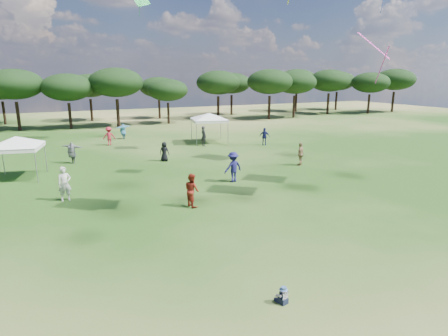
{
  "coord_description": "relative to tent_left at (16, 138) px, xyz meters",
  "views": [
    {
      "loc": [
        -5.14,
        -6.35,
        6.55
      ],
      "look_at": [
        0.67,
        6.0,
        3.17
      ],
      "focal_mm": 30.0,
      "sensor_mm": 36.0,
      "label": 1
    }
  ],
  "objects": [
    {
      "name": "festival_crowd",
      "position": [
        5.23,
        1.63,
        -1.78
      ],
      "size": [
        29.85,
        24.11,
        1.93
      ],
      "color": "#191751",
      "rests_on": "ground"
    },
    {
      "name": "tent_right",
      "position": [
        16.47,
        7.15,
        0.19
      ],
      "size": [
        6.5,
        6.5,
        3.27
      ],
      "rotation": [
        0.0,
        0.0,
        -0.2
      ],
      "color": "gray",
      "rests_on": "ground"
    },
    {
      "name": "tent_left",
      "position": [
        0.0,
        0.0,
        0.0
      ],
      "size": [
        5.67,
        5.67,
        3.08
      ],
      "rotation": [
        0.0,
        0.0,
        -0.21
      ],
      "color": "gray",
      "rests_on": "ground"
    },
    {
      "name": "tree_line",
      "position": [
        9.54,
        26.68,
        2.77
      ],
      "size": [
        108.78,
        17.63,
        7.77
      ],
      "color": "black",
      "rests_on": "ground"
    },
    {
      "name": "toddler",
      "position": [
        7.74,
        -18.96,
        -2.42
      ],
      "size": [
        0.39,
        0.42,
        0.54
      ],
      "rotation": [
        0.0,
        0.0,
        0.22
      ],
      "color": "black",
      "rests_on": "ground"
    }
  ]
}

